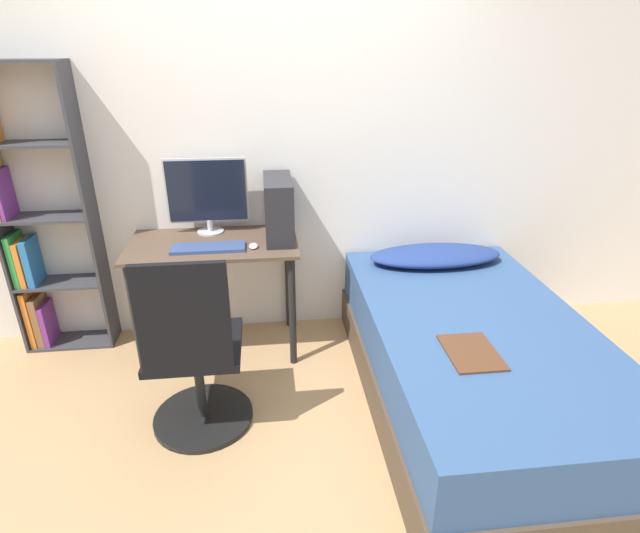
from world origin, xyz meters
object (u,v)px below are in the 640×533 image
at_px(keyboard, 208,248).
at_px(bookshelf, 33,228).
at_px(pc_tower, 279,208).
at_px(monitor, 207,194).
at_px(office_chair, 195,365).
at_px(bed, 474,362).

bearing_deg(keyboard, bookshelf, 165.20).
relative_size(keyboard, pc_tower, 1.00).
distance_m(monitor, keyboard, 0.39).
bearing_deg(bookshelf, keyboard, -14.80).
relative_size(office_chair, bed, 0.51).
relative_size(bookshelf, monitor, 3.54).
xyz_separation_m(bed, keyboard, (-1.46, 0.62, 0.51)).
distance_m(bookshelf, bed, 2.77).
distance_m(monitor, pc_tower, 0.47).
distance_m(bookshelf, pc_tower, 1.53).
relative_size(monitor, pc_tower, 1.17).
height_order(bed, pc_tower, pc_tower).
bearing_deg(keyboard, office_chair, -93.43).
relative_size(bookshelf, bed, 0.89).
xyz_separation_m(office_chair, pc_tower, (0.47, 0.83, 0.55)).
bearing_deg(bed, keyboard, 157.18).
xyz_separation_m(bookshelf, office_chair, (1.05, -0.95, -0.43)).
distance_m(bed, pc_tower, 1.46).
distance_m(bed, keyboard, 1.66).
bearing_deg(office_chair, bed, 1.87).
bearing_deg(pc_tower, office_chair, -119.63).
height_order(bookshelf, bed, bookshelf).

